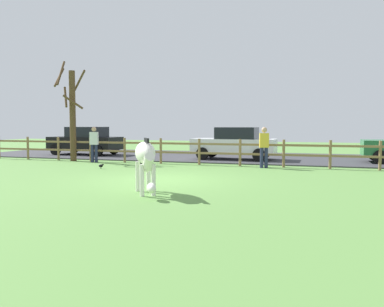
# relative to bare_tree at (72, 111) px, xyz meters

# --- Properties ---
(ground_plane) EXTENTS (60.00, 60.00, 0.00)m
(ground_plane) POSITION_rel_bare_tree_xyz_m (6.52, -4.87, -2.38)
(ground_plane) COLOR #5B8C42
(parking_asphalt) EXTENTS (28.00, 7.40, 0.05)m
(parking_asphalt) POSITION_rel_bare_tree_xyz_m (6.52, 4.43, -2.35)
(parking_asphalt) COLOR #38383D
(parking_asphalt) RESTS_ON ground_plane
(paddock_fence) EXTENTS (21.67, 0.11, 1.13)m
(paddock_fence) POSITION_rel_bare_tree_xyz_m (6.30, 0.13, -1.73)
(paddock_fence) COLOR olive
(paddock_fence) RESTS_ON ground_plane
(bare_tree) EXTENTS (1.48, 1.39, 4.80)m
(bare_tree) POSITION_rel_bare_tree_xyz_m (0.00, 0.00, 0.00)
(bare_tree) COLOR #513A23
(bare_tree) RESTS_ON ground_plane
(zebra) EXTENTS (1.26, 1.69, 1.41)m
(zebra) POSITION_rel_bare_tree_xyz_m (7.24, -7.49, -1.45)
(zebra) COLOR white
(zebra) RESTS_ON ground_plane
(crow_on_grass) EXTENTS (0.21, 0.10, 0.20)m
(crow_on_grass) POSITION_rel_bare_tree_xyz_m (3.12, -2.67, -2.25)
(crow_on_grass) COLOR black
(crow_on_grass) RESTS_ON ground_plane
(parked_car_black) EXTENTS (4.05, 1.97, 1.56)m
(parked_car_black) POSITION_rel_bare_tree_xyz_m (-1.36, 3.25, -1.53)
(parked_car_black) COLOR black
(parked_car_black) RESTS_ON parking_asphalt
(parked_car_white) EXTENTS (4.01, 1.89, 1.56)m
(parked_car_white) POSITION_rel_bare_tree_xyz_m (7.29, 2.78, -1.53)
(parked_car_white) COLOR white
(parked_car_white) RESTS_ON parking_asphalt
(visitor_left_of_tree) EXTENTS (0.41, 0.31, 1.64)m
(visitor_left_of_tree) POSITION_rel_bare_tree_xyz_m (9.16, -0.32, -1.47)
(visitor_left_of_tree) COLOR #232847
(visitor_left_of_tree) RESTS_ON ground_plane
(visitor_right_of_tree) EXTENTS (0.40, 0.30, 1.64)m
(visitor_right_of_tree) POSITION_rel_bare_tree_xyz_m (1.40, -0.35, -1.47)
(visitor_right_of_tree) COLOR #232847
(visitor_right_of_tree) RESTS_ON ground_plane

